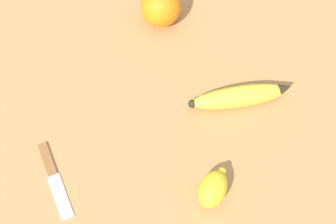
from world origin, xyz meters
name	(u,v)px	position (x,y,z in m)	size (l,w,h in m)	color
ground_plane	(166,136)	(0.00, 0.00, 0.00)	(3.00, 3.00, 0.00)	#A87A47
banana	(240,96)	(0.02, 0.15, 0.02)	(0.12, 0.19, 0.04)	yellow
orange	(161,7)	(-0.22, 0.15, 0.04)	(0.08, 0.08, 0.08)	orange
lemon	(215,187)	(0.13, 0.01, 0.02)	(0.07, 0.08, 0.05)	yellow
paring_knife	(53,177)	(-0.05, -0.21, 0.00)	(0.15, 0.05, 0.01)	silver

